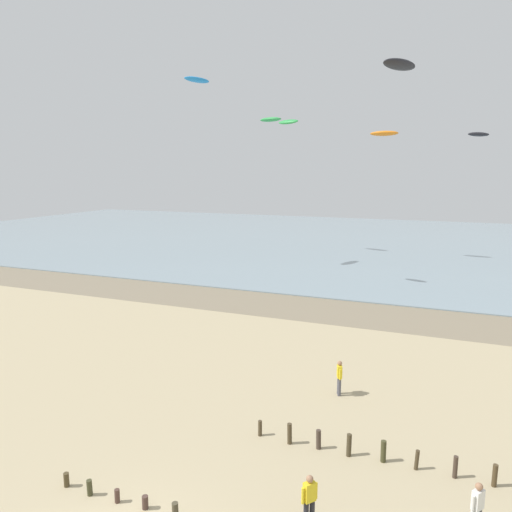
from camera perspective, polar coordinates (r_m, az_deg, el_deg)
name	(u,v)px	position (r m, az deg, el deg)	size (l,w,h in m)	color
wet_sand_strip	(333,311)	(37.97, 8.96, -6.40)	(120.00, 6.72, 0.01)	#84755B
sea	(392,243)	(75.11, 15.62, 1.52)	(160.00, 70.00, 0.10)	#7F939E
groyne_mid	(448,466)	(19.80, 21.58, -21.91)	(14.83, 0.36, 0.90)	#473A27
person_nearest_camera	(309,500)	(16.39, 6.27, -26.49)	(0.40, 0.46, 1.71)	#232328
person_mid_beach	(339,377)	(24.29, 9.74, -13.76)	(0.33, 0.54, 1.71)	#4C4C56
person_by_waterline	(477,508)	(17.29, 24.49, -25.23)	(0.39, 0.48, 1.71)	#383842
kite_aloft_0	(288,122)	(44.93, 3.80, 15.41)	(2.18, 0.70, 0.35)	green
kite_aloft_1	(479,134)	(58.01, 24.62, 12.83)	(2.81, 0.90, 0.45)	black
kite_aloft_3	(197,80)	(54.49, -6.93, 19.80)	(3.31, 1.06, 0.53)	#2384D1
kite_aloft_4	(400,65)	(27.99, 16.46, 20.70)	(2.59, 0.83, 0.41)	black
kite_aloft_5	(270,120)	(63.49, 1.71, 15.69)	(3.26, 1.04, 0.52)	green
kite_aloft_6	(384,133)	(60.12, 14.78, 13.72)	(3.28, 1.05, 0.53)	orange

